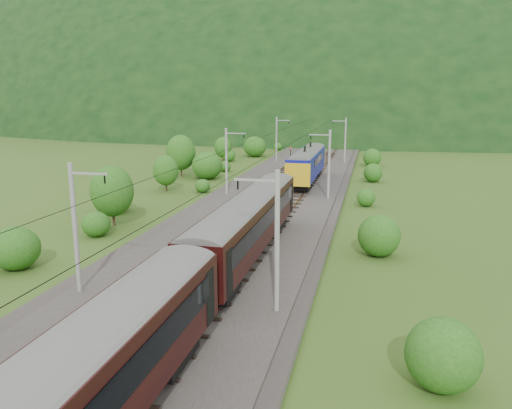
# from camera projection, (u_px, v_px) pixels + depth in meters

# --- Properties ---
(ground) EXTENTS (600.00, 600.00, 0.00)m
(ground) POSITION_uv_depth(u_px,v_px,m) (174.00, 305.00, 29.57)
(ground) COLOR #355019
(ground) RESTS_ON ground
(railbed) EXTENTS (14.00, 220.00, 0.30)m
(railbed) POSITION_uv_depth(u_px,v_px,m) (223.00, 252.00, 39.05)
(railbed) COLOR #38332D
(railbed) RESTS_ON ground
(track_left) EXTENTS (2.40, 220.00, 0.27)m
(track_left) POSITION_uv_depth(u_px,v_px,m) (194.00, 247.00, 39.54)
(track_left) COLOR brown
(track_left) RESTS_ON railbed
(track_right) EXTENTS (2.40, 220.00, 0.27)m
(track_right) POSITION_uv_depth(u_px,v_px,m) (253.00, 251.00, 38.47)
(track_right) COLOR brown
(track_right) RESTS_ON railbed
(catenary_left) EXTENTS (2.54, 192.28, 8.00)m
(catenary_left) POSITION_uv_depth(u_px,v_px,m) (227.00, 160.00, 60.40)
(catenary_left) COLOR gray
(catenary_left) RESTS_ON railbed
(catenary_right) EXTENTS (2.54, 192.28, 8.00)m
(catenary_right) POSITION_uv_depth(u_px,v_px,m) (329.00, 163.00, 57.66)
(catenary_right) COLOR gray
(catenary_right) RESTS_ON railbed
(overhead_wires) EXTENTS (4.83, 198.00, 0.03)m
(overhead_wires) POSITION_uv_depth(u_px,v_px,m) (222.00, 164.00, 37.56)
(overhead_wires) COLOR black
(overhead_wires) RESTS_ON ground
(mountain_main) EXTENTS (504.00, 360.00, 244.00)m
(mountain_main) POSITION_uv_depth(u_px,v_px,m) (354.00, 117.00, 276.76)
(mountain_main) COLOR black
(mountain_main) RESTS_ON ground
(mountain_ridge) EXTENTS (336.00, 280.00, 132.00)m
(mountain_ridge) POSITION_uv_depth(u_px,v_px,m) (179.00, 113.00, 341.61)
(mountain_ridge) COLOR black
(mountain_ridge) RESTS_ON ground
(train) EXTENTS (3.10, 125.43, 5.39)m
(train) POSITION_uv_depth(u_px,v_px,m) (45.00, 404.00, 14.07)
(train) COLOR black
(train) RESTS_ON ground
(hazard_post_near) EXTENTS (0.16, 0.16, 1.52)m
(hazard_post_near) POSITION_uv_depth(u_px,v_px,m) (298.00, 166.00, 79.44)
(hazard_post_near) COLOR red
(hazard_post_near) RESTS_ON railbed
(hazard_post_far) EXTENTS (0.14, 0.14, 1.28)m
(hazard_post_far) POSITION_uv_depth(u_px,v_px,m) (297.00, 174.00, 72.48)
(hazard_post_far) COLOR red
(hazard_post_far) RESTS_ON railbed
(signal) EXTENTS (0.24, 0.24, 2.14)m
(signal) POSITION_uv_depth(u_px,v_px,m) (291.00, 152.00, 94.62)
(signal) COLOR black
(signal) RESTS_ON railbed
(vegetation_left) EXTENTS (11.43, 147.15, 6.56)m
(vegetation_left) POSITION_uv_depth(u_px,v_px,m) (108.00, 196.00, 48.90)
(vegetation_left) COLOR #1F5115
(vegetation_left) RESTS_ON ground
(vegetation_right) EXTENTS (6.48, 105.50, 3.18)m
(vegetation_right) POSITION_uv_depth(u_px,v_px,m) (390.00, 264.00, 32.56)
(vegetation_right) COLOR #1F5115
(vegetation_right) RESTS_ON ground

